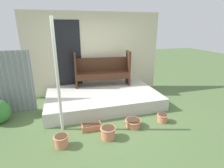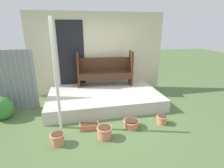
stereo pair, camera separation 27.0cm
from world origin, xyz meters
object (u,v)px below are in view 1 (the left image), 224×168
at_px(support_post, 58,78).
at_px(planter_box_rect, 91,127).
at_px(flower_pot_far_right, 162,118).
at_px(flower_pot_middle, 108,132).
at_px(bench, 102,69).
at_px(flower_pot_left, 61,140).
at_px(flower_pot_right, 133,123).

bearing_deg(support_post, planter_box_rect, -16.10).
relative_size(support_post, planter_box_rect, 5.57).
xyz_separation_m(support_post, flower_pot_far_right, (2.29, -0.32, -1.07)).
distance_m(flower_pot_middle, planter_box_rect, 0.50).
height_order(support_post, flower_pot_middle, support_post).
xyz_separation_m(bench, flower_pot_middle, (-0.43, -2.34, -0.73)).
relative_size(flower_pot_middle, planter_box_rect, 0.76).
bearing_deg(bench, planter_box_rect, -105.02).
height_order(flower_pot_middle, planter_box_rect, flower_pot_middle).
bearing_deg(planter_box_rect, support_post, 163.90).
height_order(flower_pot_left, flower_pot_right, flower_pot_left).
xyz_separation_m(bench, flower_pot_far_right, (0.97, -2.07, -0.76)).
distance_m(flower_pot_middle, flower_pot_right, 0.70).
bearing_deg(bench, flower_pot_far_right, -59.84).
bearing_deg(flower_pot_left, bench, 60.20).
xyz_separation_m(bench, planter_box_rect, (-0.71, -1.93, -0.80)).
bearing_deg(support_post, bench, 53.05).
bearing_deg(flower_pot_right, flower_pot_middle, -158.26).
xyz_separation_m(flower_pot_left, flower_pot_far_right, (2.31, 0.27, -0.02)).
distance_m(support_post, bench, 2.22).
distance_m(flower_pot_far_right, planter_box_rect, 1.68).
bearing_deg(flower_pot_far_right, flower_pot_middle, -169.35).
relative_size(flower_pot_left, flower_pot_middle, 0.88).
relative_size(flower_pot_middle, flower_pot_far_right, 1.24).
xyz_separation_m(flower_pot_middle, planter_box_rect, (-0.28, 0.41, -0.07)).
xyz_separation_m(support_post, bench, (1.32, 1.75, -0.30)).
relative_size(bench, flower_pot_left, 6.20).
height_order(support_post, flower_pot_far_right, support_post).
height_order(support_post, flower_pot_right, support_post).
distance_m(bench, flower_pot_middle, 2.49).
relative_size(flower_pot_far_right, planter_box_rect, 0.61).
bearing_deg(flower_pot_left, flower_pot_right, 9.84).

